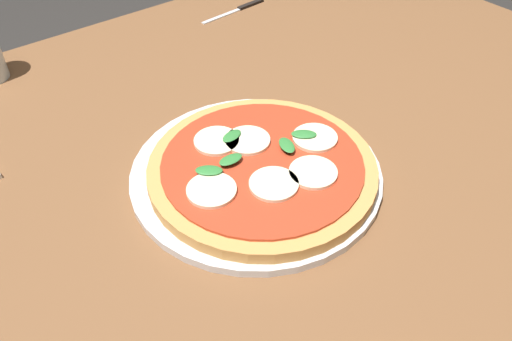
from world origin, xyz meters
The scene contains 4 objects.
dining_table centered at (0.00, 0.00, 0.65)m, with size 1.44×1.13×0.74m.
serving_tray centered at (-0.05, -0.01, 0.74)m, with size 0.35×0.35×0.01m, color silver.
pizza centered at (-0.05, -0.02, 0.76)m, with size 0.31×0.31×0.03m.
knife centered at (0.26, 0.43, 0.74)m, with size 0.17×0.02×0.01m.
Camera 1 is at (-0.38, -0.42, 1.22)m, focal length 35.65 mm.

